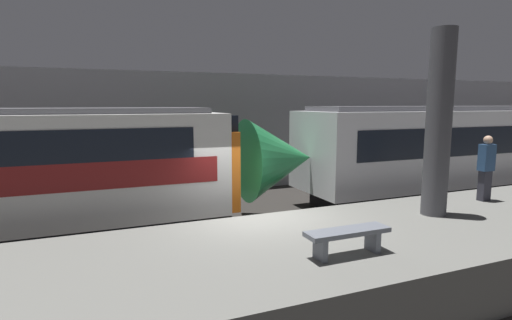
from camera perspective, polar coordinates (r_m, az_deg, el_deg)
The scene contains 7 objects.
ground_plane at distance 9.64m, azimuth 0.21°, elevation -13.72°, with size 120.00×120.00×0.00m, color #282623.
platform at distance 7.74m, azimuth 6.23°, elevation -15.21°, with size 40.00×4.07×1.04m.
station_rear_barrier at distance 16.03m, azimuth -10.01°, elevation 3.71°, with size 50.00×0.15×4.80m.
support_pillar_near at distance 9.86m, azimuth 24.64°, elevation 4.72°, with size 0.55×0.55×4.17m.
train_modern at distance 18.30m, azimuth 30.30°, elevation 1.37°, with size 19.94×2.94×3.49m.
person_waiting at distance 12.01m, azimuth 30.01°, elevation -0.80°, with size 0.38×0.24×1.72m.
platform_bench at distance 6.97m, azimuth 12.94°, elevation -10.52°, with size 1.50×0.40×0.45m.
Camera 1 is at (-3.45, -8.26, 3.57)m, focal length 28.00 mm.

